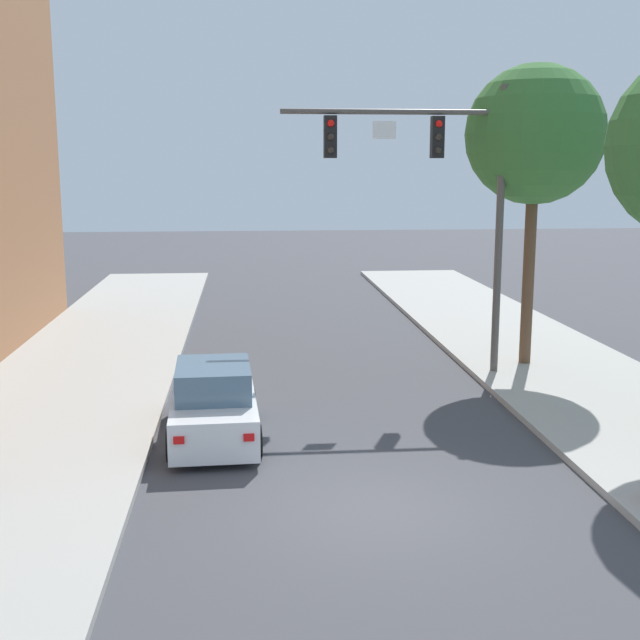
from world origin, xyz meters
TOP-DOWN VIEW (x-y plane):
  - ground_plane at (0.00, 0.00)m, footprint 120.00×120.00m
  - traffic_signal_mast at (2.99, 8.43)m, footprint 5.83×0.38m
  - car_lead_white at (-2.76, 3.93)m, footprint 1.95×4.30m
  - street_tree_second at (5.74, 9.27)m, footprint 3.74×3.74m

SIDE VIEW (x-z plane):
  - ground_plane at x=0.00m, z-range 0.00..0.00m
  - car_lead_white at x=-2.76m, z-range -0.08..1.52m
  - traffic_signal_mast at x=2.99m, z-range 1.56..9.06m
  - street_tree_second at x=5.74m, z-range 2.32..10.48m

